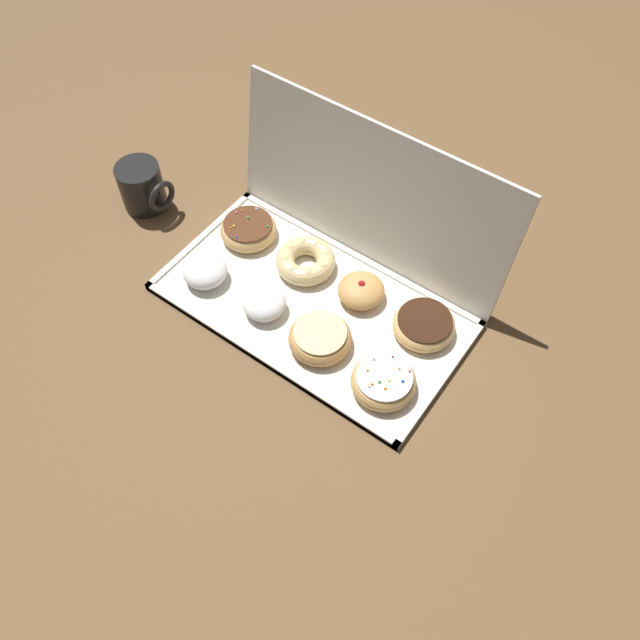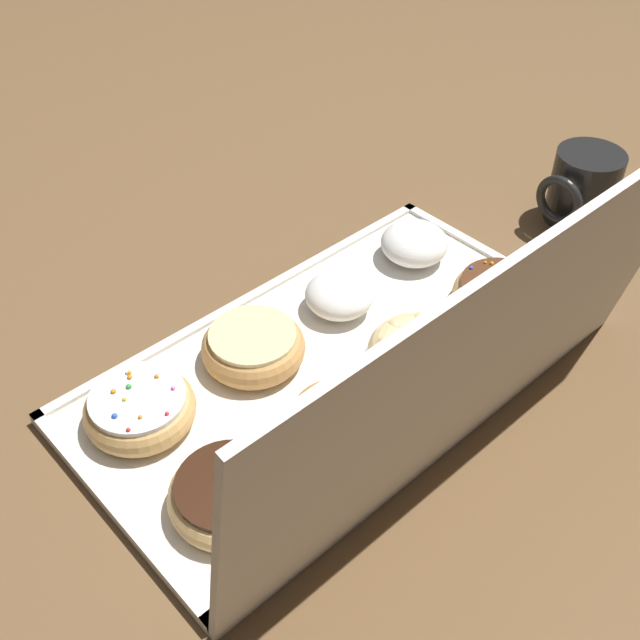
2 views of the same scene
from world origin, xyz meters
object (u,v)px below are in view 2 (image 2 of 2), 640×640
(powdered_filled_donut_1, at_px, (339,295))
(sprinkle_donut_3, at_px, (140,408))
(cruller_donut_5, at_px, (421,353))
(sprinkle_donut_4, at_px, (501,295))
(chocolate_frosted_donut_7, at_px, (230,494))
(glazed_ring_donut_2, at_px, (253,346))
(powdered_filled_donut_0, at_px, (414,243))
(jelly_filled_donut_6, at_px, (336,414))
(coffee_mug, at_px, (583,186))
(donut_box, at_px, (335,365))

(powdered_filled_donut_1, xyz_separation_m, sprinkle_donut_3, (0.27, -0.01, -0.00))
(cruller_donut_5, bearing_deg, sprinkle_donut_4, -179.28)
(sprinkle_donut_3, distance_m, chocolate_frosted_donut_7, 0.14)
(glazed_ring_donut_2, bearing_deg, powdered_filled_donut_0, -178.54)
(jelly_filled_donut_6, bearing_deg, chocolate_frosted_donut_7, 1.36)
(glazed_ring_donut_2, xyz_separation_m, sprinkle_donut_4, (-0.27, 0.13, -0.00))
(chocolate_frosted_donut_7, bearing_deg, sprinkle_donut_3, -88.13)
(chocolate_frosted_donut_7, bearing_deg, cruller_donut_5, -178.78)
(powdered_filled_donut_1, distance_m, sprinkle_donut_4, 0.19)
(cruller_donut_5, bearing_deg, coffee_mug, -172.10)
(powdered_filled_donut_1, height_order, sprinkle_donut_3, powdered_filled_donut_1)
(powdered_filled_donut_0, height_order, cruller_donut_5, powdered_filled_donut_0)
(sprinkle_donut_3, xyz_separation_m, cruller_donut_5, (-0.27, 0.14, -0.00))
(powdered_filled_donut_0, relative_size, coffee_mug, 0.77)
(powdered_filled_donut_0, distance_m, glazed_ring_donut_2, 0.27)
(donut_box, bearing_deg, powdered_filled_donut_0, -161.05)
(sprinkle_donut_3, height_order, jelly_filled_donut_6, jelly_filled_donut_6)
(glazed_ring_donut_2, bearing_deg, powdered_filled_donut_1, 179.45)
(sprinkle_donut_4, height_order, cruller_donut_5, sprinkle_donut_4)
(sprinkle_donut_3, distance_m, cruller_donut_5, 0.30)
(glazed_ring_donut_2, xyz_separation_m, sprinkle_donut_3, (0.14, -0.01, -0.00))
(donut_box, bearing_deg, powdered_filled_donut_1, -136.20)
(jelly_filled_donut_6, distance_m, coffee_mug, 0.52)
(powdered_filled_donut_1, height_order, chocolate_frosted_donut_7, powdered_filled_donut_1)
(jelly_filled_donut_6, distance_m, chocolate_frosted_donut_7, 0.14)
(jelly_filled_donut_6, bearing_deg, sprinkle_donut_4, -179.11)
(powdered_filled_donut_0, height_order, powdered_filled_donut_1, powdered_filled_donut_0)
(sprinkle_donut_3, bearing_deg, powdered_filled_donut_0, 179.87)
(donut_box, relative_size, sprinkle_donut_4, 5.05)
(jelly_filled_donut_6, bearing_deg, donut_box, -133.03)
(donut_box, xyz_separation_m, coffee_mug, (-0.45, 0.01, 0.05))
(chocolate_frosted_donut_7, bearing_deg, jelly_filled_donut_6, -178.64)
(chocolate_frosted_donut_7, bearing_deg, powdered_filled_donut_0, -160.62)
(sprinkle_donut_4, bearing_deg, donut_box, -17.37)
(glazed_ring_donut_2, relative_size, chocolate_frosted_donut_7, 1.00)
(powdered_filled_donut_1, xyz_separation_m, jelly_filled_donut_6, (0.13, 0.13, -0.00))
(glazed_ring_donut_2, xyz_separation_m, coffee_mug, (-0.51, 0.08, 0.02))
(jelly_filled_donut_6, bearing_deg, coffee_mug, -173.80)
(powdered_filled_donut_1, xyz_separation_m, chocolate_frosted_donut_7, (0.27, 0.13, -0.00))
(donut_box, height_order, glazed_ring_donut_2, glazed_ring_donut_2)
(sprinkle_donut_3, relative_size, jelly_filled_donut_6, 1.28)
(jelly_filled_donut_6, height_order, chocolate_frosted_donut_7, jelly_filled_donut_6)
(sprinkle_donut_4, xyz_separation_m, jelly_filled_donut_6, (0.27, 0.00, 0.00))
(glazed_ring_donut_2, xyz_separation_m, jelly_filled_donut_6, (0.00, 0.13, 0.00))
(powdered_filled_donut_0, bearing_deg, sprinkle_donut_4, 91.47)
(sprinkle_donut_3, xyz_separation_m, coffee_mug, (-0.65, 0.08, 0.02))
(donut_box, height_order, jelly_filled_donut_6, jelly_filled_donut_6)
(glazed_ring_donut_2, height_order, jelly_filled_donut_6, jelly_filled_donut_6)
(powdered_filled_donut_0, xyz_separation_m, sprinkle_donut_3, (0.41, -0.00, -0.00))
(sprinkle_donut_3, relative_size, sprinkle_donut_4, 1.00)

